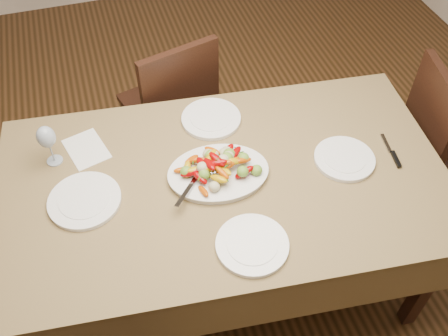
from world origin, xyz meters
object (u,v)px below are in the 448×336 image
at_px(plate_left, 85,201).
at_px(plate_near, 252,245).
at_px(serving_platter, 218,174).
at_px(dining_table, 224,231).
at_px(plate_right, 344,159).
at_px(plate_far, 211,119).
at_px(chair_far, 167,104).
at_px(wine_glass, 49,144).

height_order(plate_left, plate_near, same).
bearing_deg(serving_platter, dining_table, -44.20).
xyz_separation_m(dining_table, serving_platter, (-0.02, 0.02, 0.39)).
bearing_deg(dining_table, plate_right, -6.19).
bearing_deg(plate_near, plate_far, 86.40).
bearing_deg(plate_far, chair_far, 103.84).
height_order(chair_far, plate_far, chair_far).
bearing_deg(serving_platter, chair_far, 93.92).
bearing_deg(chair_far, plate_right, 108.38).
xyz_separation_m(chair_far, plate_left, (-0.48, -0.79, 0.29)).
distance_m(dining_table, chair_far, 0.84).
bearing_deg(plate_left, wine_glass, 110.49).
bearing_deg(serving_platter, plate_near, -86.69).
xyz_separation_m(dining_table, plate_right, (0.51, -0.06, 0.39)).
bearing_deg(wine_glass, plate_right, -16.88).
relative_size(plate_left, plate_right, 1.12).
distance_m(dining_table, plate_left, 0.68).
xyz_separation_m(dining_table, plate_far, (0.05, 0.35, 0.39)).
distance_m(serving_platter, plate_far, 0.33).
height_order(dining_table, plate_near, plate_near).
xyz_separation_m(chair_far, plate_near, (0.08, -1.18, 0.29)).
bearing_deg(plate_far, dining_table, -97.45).
xyz_separation_m(plate_far, wine_glass, (-0.70, -0.05, 0.09)).
height_order(chair_far, wine_glass, wine_glass).
distance_m(chair_far, plate_far, 0.58).
distance_m(plate_far, plate_near, 0.69).
distance_m(plate_left, wine_glass, 0.29).
xyz_separation_m(plate_near, wine_glass, (-0.65, 0.64, 0.09)).
height_order(plate_right, plate_far, same).
bearing_deg(plate_left, plate_right, -5.24).
bearing_deg(plate_far, plate_right, -40.70).
height_order(plate_right, wine_glass, wine_glass).
xyz_separation_m(plate_right, plate_near, (-0.51, -0.29, 0.00)).
height_order(plate_left, plate_right, same).
bearing_deg(plate_near, dining_table, 90.33).
bearing_deg(plate_left, chair_far, 58.61).
height_order(dining_table, plate_left, plate_left).
relative_size(chair_far, wine_glass, 4.64).
bearing_deg(plate_near, serving_platter, 93.31).
height_order(plate_near, wine_glass, wine_glass).
relative_size(plate_right, wine_glass, 1.24).
bearing_deg(plate_right, chair_far, 123.44).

